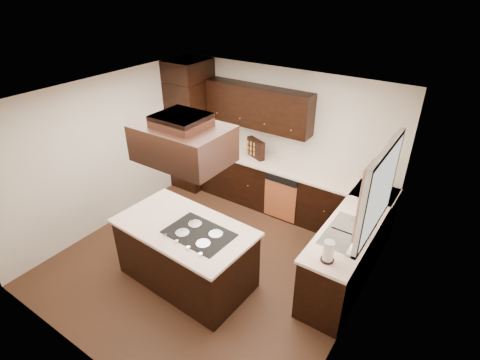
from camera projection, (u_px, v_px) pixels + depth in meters
The scene contains 30 objects.
floor at pixel (213, 260), 5.73m from camera, with size 4.20×4.20×0.02m, color brown.
ceiling at pixel (205, 99), 4.50m from camera, with size 4.20×4.20×0.02m, color silver.
wall_back at pixel (283, 139), 6.64m from camera, with size 4.20×0.02×2.50m, color beige.
wall_front at pixel (74, 282), 3.59m from camera, with size 4.20×0.02×2.50m, color beige.
wall_left at pixel (108, 153), 6.14m from camera, with size 0.02×4.20×2.50m, color beige.
wall_right at pixel (362, 245), 4.08m from camera, with size 0.02×4.20×2.50m, color beige.
oven_column at pixel (192, 135), 7.30m from camera, with size 0.65×0.75×2.12m, color black.
wall_oven_face at pixel (206, 136), 7.10m from camera, with size 0.05×0.62×0.78m, color #BC5E35.
base_cabinets_back at pixel (274, 186), 6.79m from camera, with size 2.93×0.60×0.88m, color black.
base_cabinets_right at pixel (351, 248), 5.28m from camera, with size 0.60×2.40×0.88m, color black.
countertop_back at pixel (275, 164), 6.56m from camera, with size 2.93×0.63×0.04m, color #FFDFC9.
countertop_right at pixel (355, 221), 5.06m from camera, with size 0.63×2.40×0.04m, color #FFDFC9.
upper_cabinets at pixel (258, 107), 6.44m from camera, with size 2.00×0.34×0.72m, color black.
dishwasher_front at pixel (280, 200), 6.46m from camera, with size 0.60×0.05×0.72m, color #BC5E35.
window_frame at pixel (379, 191), 4.30m from camera, with size 0.06×1.32×1.12m, color silver.
window_pane at pixel (382, 191), 4.29m from camera, with size 0.00×1.20×1.00m, color white.
curtain_left at pixel (363, 202), 4.01m from camera, with size 0.02×0.34×0.90m, color beige.
curtain_right at pixel (385, 171), 4.61m from camera, with size 0.02×0.34×0.90m, color beige.
sink_rim at pixel (348, 233), 4.79m from camera, with size 0.52×0.84×0.01m, color silver.
island at pixel (186, 254), 5.17m from camera, with size 1.80×0.98×0.88m, color black.
island_top at pixel (184, 227), 4.94m from camera, with size 1.86×1.05×0.04m, color #FFDFC9.
cooktop at pixel (199, 233), 4.78m from camera, with size 0.85×0.57×0.01m, color black.
range_hood at pixel (183, 143), 4.22m from camera, with size 1.05×0.72×0.42m, color black.
hood_duct at pixel (181, 120), 4.09m from camera, with size 0.55×0.50×0.13m, color black.
blender_base at pixel (226, 147), 7.04m from camera, with size 0.15×0.15×0.10m, color silver.
blender_pitcher at pixel (226, 138), 6.95m from camera, with size 0.13×0.13×0.26m, color silver.
spice_rack at pixel (256, 148), 6.67m from camera, with size 0.41×0.10×0.34m, color black.
mixing_bowl at pixel (224, 147), 7.05m from camera, with size 0.28×0.28×0.07m, color silver.
soap_bottle at pixel (364, 203), 5.23m from camera, with size 0.09×0.09×0.19m, color silver.
paper_towel at pixel (328, 251), 4.28m from camera, with size 0.13×0.13×0.27m, color silver.
Camera 1 is at (2.81, -3.41, 3.86)m, focal length 28.00 mm.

